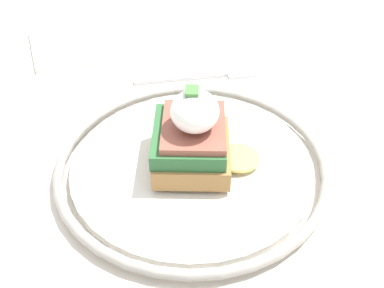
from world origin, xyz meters
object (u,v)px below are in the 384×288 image
fork (202,76)px  napkin (78,45)px  plate (192,165)px  sandwich (193,136)px

fork → napkin: (-0.08, -0.18, 0.00)m
plate → napkin: bearing=-146.4°
sandwich → napkin: bearing=-146.4°
plate → sandwich: 0.04m
sandwich → fork: (-0.18, 0.01, -0.04)m
sandwich → fork: size_ratio=0.67×
plate → napkin: (-0.25, -0.17, -0.00)m
napkin → fork: bearing=66.3°
plate → napkin: size_ratio=2.18×
sandwich → fork: bearing=177.4°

